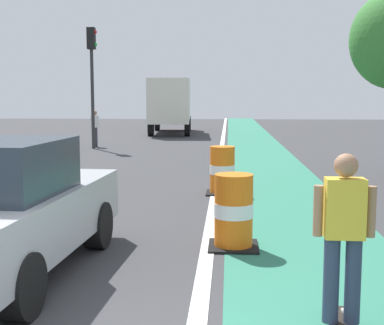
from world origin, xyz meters
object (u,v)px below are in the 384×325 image
(traffic_barrel_mid, at_px, (222,171))
(traffic_light_corner, at_px, (92,66))
(delivery_truck_down_block, at_px, (171,103))
(traffic_barrel_front, at_px, (234,212))
(pedestrian_crossing, at_px, (95,127))
(skateboarder_on_lane, at_px, (344,236))

(traffic_barrel_mid, bearing_deg, traffic_light_corner, 118.43)
(delivery_truck_down_block, bearing_deg, traffic_barrel_front, -81.69)
(pedestrian_crossing, bearing_deg, delivery_truck_down_block, 74.88)
(traffic_barrel_front, distance_m, pedestrian_crossing, 16.73)
(traffic_barrel_front, xyz_separation_m, delivery_truck_down_block, (-3.59, 24.55, 1.31))
(traffic_barrel_front, bearing_deg, traffic_light_corner, 111.60)
(skateboarder_on_lane, relative_size, traffic_light_corner, 0.33)
(skateboarder_on_lane, xyz_separation_m, traffic_barrel_mid, (-1.21, 7.11, -0.38))
(traffic_light_corner, bearing_deg, skateboarder_on_lane, -68.64)
(skateboarder_on_lane, height_order, traffic_barrel_front, skateboarder_on_lane)
(traffic_barrel_mid, xyz_separation_m, pedestrian_crossing, (-5.78, 11.23, 0.33))
(traffic_barrel_mid, distance_m, traffic_light_corner, 12.23)
(traffic_barrel_mid, distance_m, delivery_truck_down_block, 20.49)
(traffic_barrel_mid, xyz_separation_m, delivery_truck_down_block, (-3.37, 20.16, 1.31))
(delivery_truck_down_block, height_order, traffic_light_corner, traffic_light_corner)
(traffic_barrel_mid, relative_size, pedestrian_crossing, 0.68)
(traffic_barrel_front, bearing_deg, delivery_truck_down_block, 98.31)
(delivery_truck_down_block, distance_m, pedestrian_crossing, 9.30)
(skateboarder_on_lane, relative_size, pedestrian_crossing, 1.05)
(pedestrian_crossing, bearing_deg, traffic_barrel_front, -68.99)
(pedestrian_crossing, bearing_deg, traffic_barrel_mid, -62.78)
(traffic_barrel_mid, relative_size, traffic_light_corner, 0.21)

